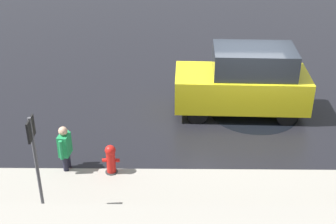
% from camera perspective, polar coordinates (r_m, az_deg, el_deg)
% --- Properties ---
extents(ground_plane, '(60.00, 60.00, 0.00)m').
position_cam_1_polar(ground_plane, '(14.06, 9.15, -0.90)').
color(ground_plane, black).
extents(kerb_strip, '(24.00, 3.20, 0.04)m').
position_cam_1_polar(kerb_strip, '(10.64, 12.16, -11.96)').
color(kerb_strip, gray).
rests_on(kerb_strip, ground).
extents(moving_hatchback, '(3.95, 1.82, 2.06)m').
position_cam_1_polar(moving_hatchback, '(14.02, 9.30, 3.72)').
color(moving_hatchback, yellow).
rests_on(moving_hatchback, ground).
extents(fire_hydrant, '(0.42, 0.31, 0.80)m').
position_cam_1_polar(fire_hydrant, '(11.46, -6.98, -5.80)').
color(fire_hydrant, red).
rests_on(fire_hydrant, ground).
extents(pedestrian, '(0.29, 0.57, 1.22)m').
position_cam_1_polar(pedestrian, '(11.63, -12.47, -4.09)').
color(pedestrian, '#1E8C4C').
rests_on(pedestrian, ground).
extents(sign_post, '(0.07, 0.44, 2.40)m').
position_cam_1_polar(sign_post, '(9.85, -15.94, -4.86)').
color(sign_post, '#4C4C51').
rests_on(sign_post, ground).
extents(puddle_patch, '(2.66, 2.66, 0.01)m').
position_cam_1_polar(puddle_patch, '(14.49, 10.39, -0.05)').
color(puddle_patch, black).
rests_on(puddle_patch, ground).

